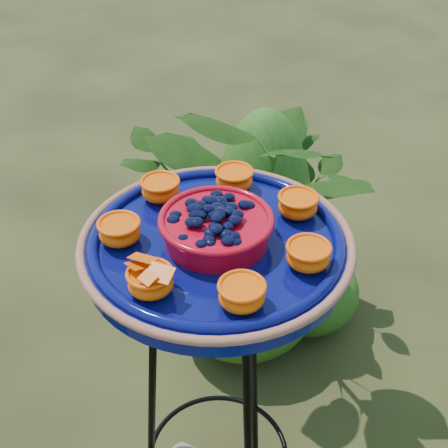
% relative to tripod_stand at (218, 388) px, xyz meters
% --- Properties ---
extents(tripod_stand, '(0.36, 0.36, 0.81)m').
position_rel_tripod_stand_xyz_m(tripod_stand, '(0.00, 0.00, 0.00)').
color(tripod_stand, black).
rests_on(tripod_stand, ground).
extents(feeder_dish, '(0.51, 0.51, 0.10)m').
position_rel_tripod_stand_xyz_m(feeder_dish, '(0.00, -0.00, 0.36)').
color(feeder_dish, '#070B55').
rests_on(feeder_dish, tripod_stand).
extents(shrub_back_left, '(0.87, 0.80, 0.80)m').
position_rel_tripod_stand_xyz_m(shrub_back_left, '(-0.48, 0.56, -0.09)').
color(shrub_back_left, '#1F4A13').
rests_on(shrub_back_left, ground).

